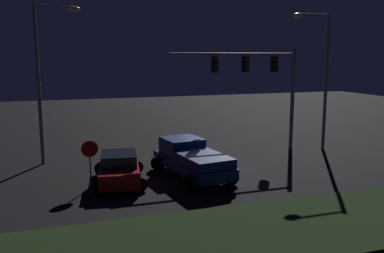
# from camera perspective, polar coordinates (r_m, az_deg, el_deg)

# --- Properties ---
(ground_plane) EXTENTS (80.00, 80.00, 0.00)m
(ground_plane) POSITION_cam_1_polar(r_m,az_deg,el_deg) (22.46, 2.27, -5.82)
(ground_plane) COLOR black
(grass_median) EXTENTS (23.78, 5.02, 0.10)m
(grass_median) POSITION_cam_1_polar(r_m,az_deg,el_deg) (15.46, 13.57, -13.20)
(grass_median) COLOR black
(grass_median) RESTS_ON ground_plane
(pickup_truck) EXTENTS (3.39, 5.63, 1.80)m
(pickup_truck) POSITION_cam_1_polar(r_m,az_deg,el_deg) (20.78, -0.18, -4.24)
(pickup_truck) COLOR navy
(pickup_truck) RESTS_ON ground_plane
(car_sedan) EXTENTS (2.90, 4.62, 1.51)m
(car_sedan) POSITION_cam_1_polar(r_m,az_deg,el_deg) (20.13, -9.98, -5.61)
(car_sedan) COLOR maroon
(car_sedan) RESTS_ON ground_plane
(traffic_signal_gantry) EXTENTS (8.32, 0.56, 6.50)m
(traffic_signal_gantry) POSITION_cam_1_polar(r_m,az_deg,el_deg) (26.18, 9.21, 7.13)
(traffic_signal_gantry) COLOR slate
(traffic_signal_gantry) RESTS_ON ground_plane
(street_lamp_left) EXTENTS (2.48, 0.44, 8.78)m
(street_lamp_left) POSITION_cam_1_polar(r_m,az_deg,el_deg) (24.18, -19.36, 7.85)
(street_lamp_left) COLOR slate
(street_lamp_left) RESTS_ON ground_plane
(street_lamp_right) EXTENTS (2.73, 0.44, 8.65)m
(street_lamp_right) POSITION_cam_1_polar(r_m,az_deg,el_deg) (27.51, 17.16, 8.03)
(street_lamp_right) COLOR slate
(street_lamp_right) RESTS_ON ground_plane
(stop_sign) EXTENTS (0.76, 0.08, 2.23)m
(stop_sign) POSITION_cam_1_polar(r_m,az_deg,el_deg) (19.39, -13.85, -3.82)
(stop_sign) COLOR slate
(stop_sign) RESTS_ON ground_plane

